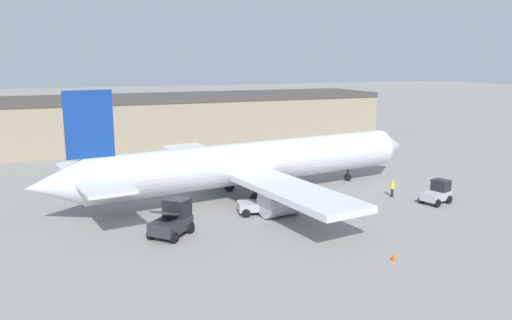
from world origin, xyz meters
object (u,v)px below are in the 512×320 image
Objects in this scene: safety_cone_near at (394,257)px; baggage_tug at (437,193)px; ground_crew_worker at (392,188)px; belt_loader_truck at (173,219)px; airplane at (247,164)px; pushback_tug at (262,203)px.

baggage_tug is at bearing 38.71° from safety_cone_near.
baggage_tug is at bearing 62.34° from ground_crew_worker.
belt_loader_truck is 15.31m from safety_cone_near.
baggage_tug is (14.65, -8.17, -2.11)m from airplane.
airplane reaches higher than baggage_tug.
pushback_tug reaches higher than ground_crew_worker.
ground_crew_worker is at bearing -37.76° from belt_loader_truck.
airplane is at bearing 100.25° from safety_cone_near.
safety_cone_near is (-9.05, -12.27, -0.59)m from ground_crew_worker.
belt_loader_truck is 8.28m from pushback_tug.
airplane is 13.41m from ground_crew_worker.
ground_crew_worker is 0.45× the size of belt_loader_truck.
ground_crew_worker is 0.55× the size of baggage_tug.
airplane is 68.89× the size of safety_cone_near.
airplane reaches higher than belt_loader_truck.
baggage_tug is (2.46, -3.05, 0.05)m from ground_crew_worker.
pushback_tug is at bearing -106.36° from airplane.
baggage_tug is at bearing -37.68° from airplane.
belt_loader_truck reaches higher than safety_cone_near.
safety_cone_near is at bearing -60.72° from pushback_tug.
belt_loader_truck is (-23.29, 0.51, 0.27)m from baggage_tug.
pushback_tug is (-15.38, 2.93, -0.02)m from baggage_tug.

